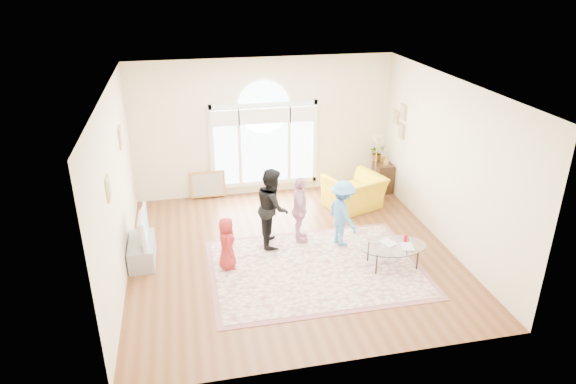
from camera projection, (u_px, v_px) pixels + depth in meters
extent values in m
plane|color=brown|center=(291.00, 253.00, 9.77)|extent=(6.00, 6.00, 0.00)
plane|color=beige|center=(264.00, 128.00, 11.81)|extent=(6.00, 0.00, 6.00)
plane|color=beige|center=(343.00, 263.00, 6.44)|extent=(6.00, 0.00, 6.00)
plane|color=beige|center=(116.00, 189.00, 8.55)|extent=(0.00, 6.00, 6.00)
plane|color=beige|center=(446.00, 163.00, 9.69)|extent=(0.00, 6.00, 6.00)
plane|color=white|center=(292.00, 86.00, 8.47)|extent=(6.00, 6.00, 0.00)
cube|color=white|center=(265.00, 182.00, 12.32)|extent=(2.50, 0.08, 0.10)
cube|color=white|center=(264.00, 105.00, 11.55)|extent=(2.50, 0.08, 0.10)
cube|color=white|center=(212.00, 148.00, 11.70)|extent=(0.10, 0.08, 2.00)
cube|color=white|center=(315.00, 141.00, 12.16)|extent=(0.10, 0.08, 2.00)
cube|color=#C6E2FF|center=(226.00, 147.00, 11.76)|extent=(0.55, 0.02, 1.80)
cube|color=#C6E2FF|center=(302.00, 142.00, 12.10)|extent=(0.55, 0.02, 1.80)
cube|color=#C6E2FF|center=(264.00, 145.00, 11.93)|extent=(1.10, 0.02, 1.80)
cylinder|color=#C6E2FF|center=(264.00, 107.00, 11.57)|extent=(1.20, 0.02, 1.20)
cube|color=white|center=(240.00, 147.00, 11.81)|extent=(0.07, 0.04, 1.80)
cube|color=white|center=(289.00, 143.00, 12.03)|extent=(0.07, 0.04, 1.80)
cube|color=white|center=(225.00, 118.00, 11.40)|extent=(0.65, 0.12, 0.35)
cube|color=white|center=(264.00, 116.00, 11.57)|extent=(1.20, 0.12, 0.35)
cube|color=white|center=(303.00, 113.00, 11.74)|extent=(0.65, 0.12, 0.35)
cube|color=tan|center=(120.00, 137.00, 9.52)|extent=(0.03, 0.34, 0.40)
cube|color=#ADA38E|center=(121.00, 137.00, 9.52)|extent=(0.01, 0.28, 0.34)
cube|color=tan|center=(108.00, 188.00, 7.59)|extent=(0.03, 0.30, 0.36)
cube|color=#ADA38E|center=(110.00, 188.00, 7.59)|extent=(0.01, 0.24, 0.30)
cube|color=tan|center=(403.00, 112.00, 11.34)|extent=(0.03, 0.28, 0.34)
cube|color=#ADA38E|center=(403.00, 112.00, 11.34)|extent=(0.01, 0.22, 0.28)
cube|color=tan|center=(402.00, 131.00, 11.51)|extent=(0.03, 0.28, 0.34)
cube|color=#ADA38E|center=(401.00, 131.00, 11.51)|extent=(0.01, 0.22, 0.28)
cube|color=tan|center=(396.00, 117.00, 11.74)|extent=(0.03, 0.26, 0.32)
cube|color=#ADA38E|center=(396.00, 117.00, 11.73)|extent=(0.01, 0.20, 0.26)
cube|color=beige|center=(316.00, 268.00, 9.28)|extent=(3.60, 2.60, 0.02)
cube|color=#975A5E|center=(316.00, 268.00, 9.28)|extent=(3.80, 2.80, 0.01)
cube|color=#97999F|center=(142.00, 251.00, 9.43)|extent=(0.45, 1.00, 0.42)
imported|color=black|center=(139.00, 227.00, 9.23)|extent=(0.13, 0.98, 0.57)
cube|color=#55A4DE|center=(144.00, 227.00, 9.25)|extent=(0.02, 0.80, 0.46)
ellipsoid|color=silver|center=(393.00, 246.00, 9.20)|extent=(1.22, 0.79, 0.02)
cylinder|color=black|center=(407.00, 248.00, 9.55)|extent=(0.03, 0.03, 0.40)
cylinder|color=black|center=(368.00, 252.00, 9.41)|extent=(0.03, 0.03, 0.40)
cylinder|color=black|center=(417.00, 260.00, 9.16)|extent=(0.03, 0.03, 0.40)
cylinder|color=black|center=(377.00, 265.00, 9.02)|extent=(0.03, 0.03, 0.40)
imported|color=#B2A58C|center=(384.00, 244.00, 9.21)|extent=(0.30, 0.34, 0.03)
imported|color=#B2A58C|center=(401.00, 247.00, 9.13)|extent=(0.26, 0.33, 0.02)
cylinder|color=#B70918|center=(406.00, 238.00, 9.32)|extent=(0.07, 0.07, 0.12)
imported|color=yellow|center=(354.00, 192.00, 11.45)|extent=(1.44, 1.35, 0.76)
cube|color=black|center=(383.00, 178.00, 12.33)|extent=(0.40, 0.50, 0.70)
cylinder|color=black|center=(373.00, 197.00, 12.14)|extent=(0.20, 0.20, 0.02)
cylinder|color=gold|center=(375.00, 170.00, 11.87)|extent=(0.02, 0.02, 1.35)
cone|color=#CCB284|center=(377.00, 141.00, 11.58)|extent=(0.29, 0.29, 0.22)
cylinder|color=white|center=(375.00, 174.00, 12.56)|extent=(0.20, 0.20, 0.70)
imported|color=#33722D|center=(377.00, 152.00, 12.34)|extent=(0.44, 0.41, 0.40)
cube|color=tan|center=(209.00, 198.00, 12.11)|extent=(0.80, 0.14, 0.62)
imported|color=maroon|center=(227.00, 243.00, 9.10)|extent=(0.32, 0.48, 0.98)
imported|color=black|center=(273.00, 207.00, 9.79)|extent=(0.66, 0.81, 1.55)
imported|color=#E29EB7|center=(300.00, 210.00, 9.93)|extent=(0.45, 0.83, 1.34)
imported|color=#4A89C7|center=(342.00, 213.00, 9.81)|extent=(0.68, 0.94, 1.32)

